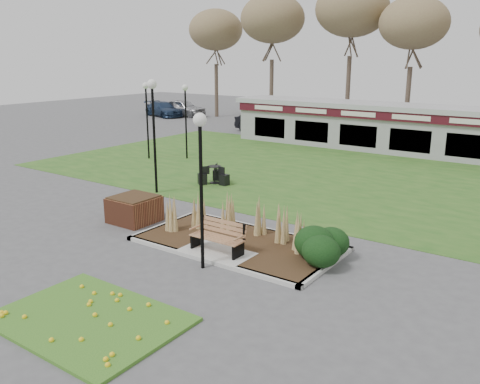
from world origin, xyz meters
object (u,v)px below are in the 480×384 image
Objects in this scene: park_bench at (219,236)px; lamp_post_near_right at (201,157)px; bistro_set_a at (215,177)px; lamp_post_far_left at (185,105)px; brick_planter at (134,209)px; car_black at (262,123)px; food_pavilion at (418,130)px; lamp_post_near_left at (153,111)px; car_blue at (163,109)px; lamp_post_mid_left at (146,104)px; car_silver at (182,108)px.

park_bench is 0.39× the size of lamp_post_near_right.
lamp_post_far_left is at bearing 142.98° from bistro_set_a.
car_black reaches higher than brick_planter.
brick_planter is at bearing -103.06° from food_pavilion.
car_black is at bearing 119.78° from park_bench.
lamp_post_near_left reaches higher than car_blue.
lamp_post_mid_left is 0.89× the size of car_blue.
park_bench is at bearing -51.26° from bistro_set_a.
brick_planter is 0.35× the size of lamp_post_far_left.
car_black is at bearing -87.65° from car_blue.
car_silver is 1.02× the size of car_black.
car_blue is at bearing 168.35° from food_pavilion.
lamp_post_near_right is 0.92× the size of car_black.
lamp_post_near_right is 10.17m from bistro_set_a.
bistro_set_a is 16.05m from car_black.
food_pavilion is 5.07× the size of car_blue.
car_black is 14.24m from car_blue.
car_black reaches higher than car_blue.
lamp_post_near_left is 1.15× the size of lamp_post_far_left.
lamp_post_mid_left is 2.20m from lamp_post_far_left.
bistro_set_a is 27.44m from car_blue.
park_bench is at bearing -45.38° from lamp_post_far_left.
food_pavilion reaches higher than car_silver.
car_silver is (-24.61, 6.60, -0.66)m from food_pavilion.
bistro_set_a is at bearing -37.02° from lamp_post_far_left.
lamp_post_near_left is at bearing 122.83° from brick_planter.
car_blue is (-26.23, 26.13, -2.48)m from lamp_post_near_right.
bistro_set_a is at bearing -19.99° from lamp_post_mid_left.
lamp_post_mid_left reaches higher than brick_planter.
car_silver is at bearing 133.09° from park_bench.
bistro_set_a is at bearing 128.74° from park_bench.
food_pavilion is 20.83m from lamp_post_near_right.
lamp_post_far_left reaches higher than food_pavilion.
lamp_post_near_right is at bearing -77.82° from park_bench.
lamp_post_near_right is 15.77m from lamp_post_far_left.
lamp_post_far_left is (1.79, 1.28, -0.08)m from lamp_post_mid_left.
lamp_post_near_left is at bearing -59.10° from lamp_post_far_left.
food_pavilion is at bearing 41.25° from lamp_post_far_left.
food_pavilion is (0.00, 19.71, 0.89)m from park_bench.
lamp_post_mid_left is 2.85× the size of bistro_set_a.
brick_planter is at bearing -144.93° from car_silver.
lamp_post_near_left is 7.72m from lamp_post_mid_left.
car_silver is at bearing 126.06° from lamp_post_mid_left.
lamp_post_near_right is at bearing -141.03° from car_silver.
car_silver is (-18.07, 22.24, -2.72)m from lamp_post_near_left.
bistro_set_a is (6.73, -2.45, -2.87)m from lamp_post_mid_left.
bistro_set_a is 27.30m from car_silver.
car_silver reaches higher than car_blue.
food_pavilion is 26.56m from car_blue.
brick_planter is at bearing -121.06° from car_blue.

